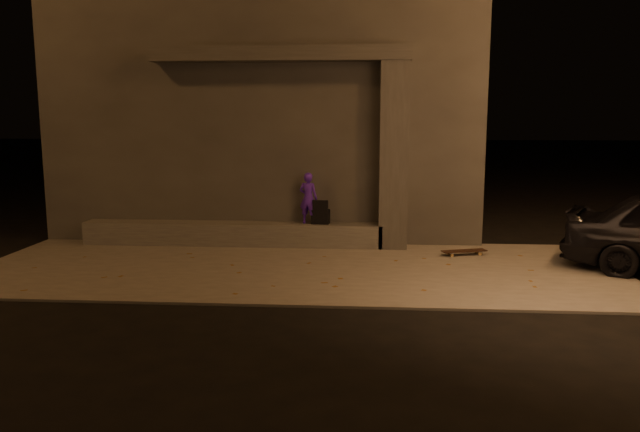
# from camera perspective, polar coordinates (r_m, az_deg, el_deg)

# --- Properties ---
(ground) EXTENTS (120.00, 120.00, 0.00)m
(ground) POSITION_cam_1_polar(r_m,az_deg,el_deg) (8.90, -3.52, -7.95)
(ground) COLOR black
(ground) RESTS_ON ground
(sidewalk) EXTENTS (11.00, 4.40, 0.04)m
(sidewalk) POSITION_cam_1_polar(r_m,az_deg,el_deg) (10.81, -2.10, -4.74)
(sidewalk) COLOR #625D57
(sidewalk) RESTS_ON ground
(building) EXTENTS (9.00, 5.10, 5.22)m
(building) POSITION_cam_1_polar(r_m,az_deg,el_deg) (15.08, -4.10, 9.12)
(building) COLOR #383633
(building) RESTS_ON ground
(ledge) EXTENTS (6.00, 0.55, 0.45)m
(ledge) POSITION_cam_1_polar(r_m,az_deg,el_deg) (12.68, -7.99, -1.60)
(ledge) COLOR #4A4943
(ledge) RESTS_ON sidewalk
(column) EXTENTS (0.55, 0.55, 3.60)m
(column) POSITION_cam_1_polar(r_m,az_deg,el_deg) (12.21, 6.75, 5.46)
(column) COLOR #383633
(column) RESTS_ON sidewalk
(canopy) EXTENTS (5.00, 0.70, 0.28)m
(canopy) POSITION_cam_1_polar(r_m,az_deg,el_deg) (12.39, -3.64, 14.54)
(canopy) COLOR #383633
(canopy) RESTS_ON column
(skateboarder) EXTENTS (0.43, 0.34, 1.02)m
(skateboarder) POSITION_cam_1_polar(r_m,az_deg,el_deg) (12.34, -1.08, 1.64)
(skateboarder) COLOR #441AAC
(skateboarder) RESTS_ON ledge
(backpack) EXTENTS (0.37, 0.27, 0.49)m
(backpack) POSITION_cam_1_polar(r_m,az_deg,el_deg) (12.37, 0.06, 0.05)
(backpack) COLOR black
(backpack) RESTS_ON ledge
(skateboard) EXTENTS (0.87, 0.46, 0.09)m
(skateboard) POSITION_cam_1_polar(r_m,az_deg,el_deg) (11.94, 13.04, -3.16)
(skateboard) COLOR black
(skateboard) RESTS_ON sidewalk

